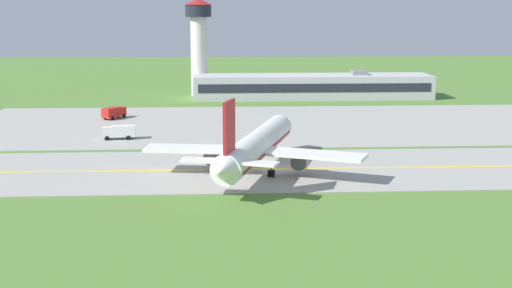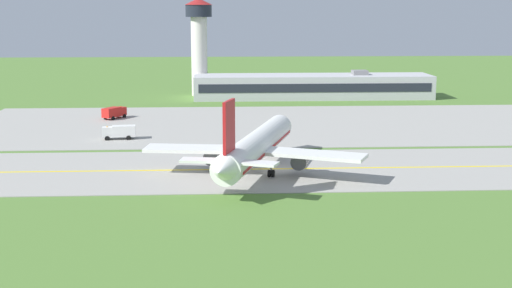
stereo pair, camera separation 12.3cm
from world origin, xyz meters
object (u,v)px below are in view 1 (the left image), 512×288
(airplane_lead, at_px, (256,146))
(control_tower, at_px, (199,37))
(service_truck_baggage, at_px, (119,131))
(service_truck_fuel, at_px, (114,112))

(airplane_lead, distance_m, control_tower, 96.32)
(service_truck_baggage, height_order, control_tower, control_tower)
(control_tower, bearing_deg, service_truck_baggage, -101.24)
(airplane_lead, distance_m, service_truck_baggage, 37.30)
(airplane_lead, distance_m, service_truck_fuel, 60.47)
(service_truck_fuel, relative_size, control_tower, 0.23)
(service_truck_baggage, bearing_deg, service_truck_fuel, 100.23)
(airplane_lead, relative_size, service_truck_fuel, 6.32)
(airplane_lead, xyz_separation_m, service_truck_baggage, (-23.68, 28.70, -2.60))
(control_tower, bearing_deg, service_truck_fuel, -113.00)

